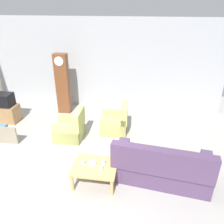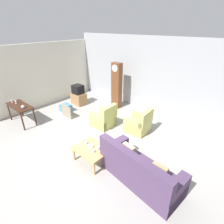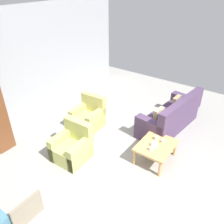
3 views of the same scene
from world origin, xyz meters
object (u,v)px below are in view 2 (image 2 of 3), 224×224
Objects in this scene: framed_picture_leaning at (67,112)px; storage_box_blue at (66,108)px; tv_stand_cabinet at (79,99)px; glass_dome_cloche at (23,107)px; coffee_table_wood at (92,150)px; console_table_dark at (20,108)px; armchair_olive_far at (139,124)px; tv_crt at (78,89)px; grandfather_clock at (117,86)px; armchair_olive_near at (104,119)px; wine_glass_tall at (12,100)px; cup_cream_tall at (93,151)px; wine_glass_mid at (15,101)px; cup_white_porcelain at (98,148)px; bowl_white_stacked at (91,146)px; couch_floral at (139,171)px; cup_blue_rimmed at (86,143)px.

framed_picture_leaning reaches higher than storage_box_blue.
tv_stand_cabinet is 5.48× the size of glass_dome_cloche.
coffee_table_wood is 3.00m from framed_picture_leaning.
console_table_dark is at bearing -104.76° from storage_box_blue.
tv_crt is (-3.64, 0.15, 0.47)m from armchair_olive_far.
grandfather_clock is 3.11× the size of tv_stand_cabinet.
wine_glass_tall is (-3.11, -2.07, 0.57)m from armchair_olive_near.
armchair_olive_far is at bearing 33.02° from console_table_dark.
cup_cream_tall is (0.16, -0.09, 0.10)m from coffee_table_wood.
grandfather_clock is at bearing 53.01° from storage_box_blue.
grandfather_clock is at bearing 30.85° from tv_stand_cabinet.
framed_picture_leaning is (0.97, 1.44, -0.40)m from console_table_dark.
armchair_olive_far is at bearing 20.42° from framed_picture_leaning.
wine_glass_tall reaches higher than wine_glass_mid.
armchair_olive_near is 1.36m from armchair_olive_far.
cup_white_porcelain is at bearing -21.12° from storage_box_blue.
coffee_table_wood is at bearing -21.57° from bowl_white_stacked.
grandfather_clock is 13.08× the size of wine_glass_mid.
couch_floral reaches higher than storage_box_blue.
couch_floral reaches higher than wine_glass_tall.
cup_cream_tall is (0.43, -0.10, -0.01)m from cup_blue_rimmed.
console_table_dark is (-3.75, -0.33, 0.27)m from coffee_table_wood.
framed_picture_leaning is (-1.68, -0.54, -0.04)m from armchair_olive_near.
tv_crt reaches higher than cup_white_porcelain.
tv_crt is 2.71m from glass_dome_cloche.
storage_box_blue is 5.41× the size of cup_cream_tall.
framed_picture_leaning is (0.71, -1.24, -0.02)m from tv_stand_cabinet.
console_table_dark is 4.14m from grandfather_clock.
console_table_dark is at bearing -123.92° from framed_picture_leaning.
framed_picture_leaning is (0.71, -1.24, -0.51)m from tv_crt.
armchair_olive_near is 2.16m from cup_cream_tall.
couch_floral is at bearing 10.15° from coffee_table_wood.
bowl_white_stacked is (1.79, -3.31, -0.58)m from grandfather_clock.
tv_stand_cabinet is 1.13× the size of framed_picture_leaning.
tv_stand_cabinet is 4.21× the size of wine_glass_mid.
storage_box_blue is at bearing 156.51° from coffee_table_wood.
bowl_white_stacked is (-0.06, 0.02, 0.09)m from coffee_table_wood.
wine_glass_mid is (-0.53, -2.69, 0.10)m from tv_crt.
coffee_table_wood is (1.09, -1.65, 0.08)m from armchair_olive_near.
framed_picture_leaning is 2.76m from cup_blue_rimmed.
wine_glass_tall reaches higher than armchair_olive_near.
couch_floral is 1.28m from cup_white_porcelain.
tv_stand_cabinet is 2.92m from wine_glass_tall.
tv_crt reaches higher than glass_dome_cloche.
framed_picture_leaning is 4.84× the size of glass_dome_cloche.
grandfather_clock is at bearing 150.77° from armchair_olive_far.
tv_crt is (-3.49, 2.35, 0.39)m from coffee_table_wood.
console_table_dark is 7.91× the size of bowl_white_stacked.
armchair_olive_near is 1.85m from cup_blue_rimmed.
cup_white_porcelain is (3.92, 0.42, -0.16)m from console_table_dark.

